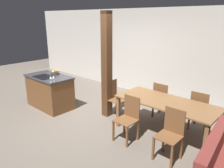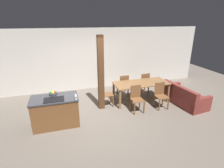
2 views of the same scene
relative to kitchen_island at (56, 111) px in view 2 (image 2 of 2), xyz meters
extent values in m
plane|color=#665B51|center=(1.30, 0.28, -0.45)|extent=(16.00, 16.00, 0.00)
cube|color=beige|center=(1.30, 2.73, 0.90)|extent=(11.20, 0.08, 2.70)
cube|color=brown|center=(0.00, 0.00, -0.02)|extent=(1.31, 0.72, 0.86)
cube|color=#38383D|center=(0.00, 0.00, 0.43)|extent=(1.35, 0.76, 0.04)
cube|color=black|center=(0.00, -0.14, 0.45)|extent=(0.56, 0.40, 0.01)
cylinder|color=#383D47|center=(-0.03, 0.23, 0.48)|extent=(0.24, 0.24, 0.05)
sphere|color=red|center=(0.03, 0.23, 0.53)|extent=(0.07, 0.07, 0.07)
sphere|color=gold|center=(-0.02, 0.28, 0.53)|extent=(0.07, 0.07, 0.07)
sphere|color=#3D8E38|center=(-0.08, 0.22, 0.53)|extent=(0.07, 0.07, 0.07)
sphere|color=yellow|center=(-0.03, 0.17, 0.53)|extent=(0.08, 0.08, 0.08)
cylinder|color=silver|center=(0.60, -0.31, 0.46)|extent=(0.06, 0.06, 0.00)
cylinder|color=silver|center=(0.60, -0.31, 0.50)|extent=(0.01, 0.01, 0.09)
cone|color=silver|center=(0.60, -0.31, 0.58)|extent=(0.06, 0.06, 0.06)
cylinder|color=silver|center=(0.60, -0.23, 0.46)|extent=(0.06, 0.06, 0.00)
cylinder|color=silver|center=(0.60, -0.23, 0.50)|extent=(0.01, 0.01, 0.09)
cone|color=silver|center=(0.60, -0.23, 0.58)|extent=(0.06, 0.06, 0.06)
cube|color=brown|center=(3.15, 0.78, 0.30)|extent=(2.09, 0.89, 0.03)
cube|color=brown|center=(2.17, 0.40, -0.09)|extent=(0.07, 0.07, 0.73)
cube|color=brown|center=(4.12, 0.40, -0.09)|extent=(0.07, 0.07, 0.73)
cube|color=brown|center=(2.17, 1.16, -0.09)|extent=(0.07, 0.07, 0.73)
cube|color=brown|center=(4.12, 1.16, -0.09)|extent=(0.07, 0.07, 0.73)
cube|color=brown|center=(2.68, 0.04, 0.00)|extent=(0.40, 0.40, 0.02)
cube|color=brown|center=(2.68, 0.23, 0.23)|extent=(0.38, 0.02, 0.46)
cube|color=brown|center=(2.50, -0.14, -0.23)|extent=(0.04, 0.04, 0.44)
cube|color=brown|center=(2.85, -0.14, -0.23)|extent=(0.04, 0.04, 0.44)
cube|color=brown|center=(2.50, 0.21, -0.23)|extent=(0.04, 0.04, 0.44)
cube|color=brown|center=(2.85, 0.21, -0.23)|extent=(0.04, 0.04, 0.44)
cube|color=brown|center=(3.61, 0.04, 0.00)|extent=(0.40, 0.40, 0.02)
cube|color=brown|center=(3.61, 0.23, 0.23)|extent=(0.38, 0.02, 0.46)
cube|color=brown|center=(3.44, -0.14, -0.23)|extent=(0.04, 0.04, 0.44)
cube|color=brown|center=(3.79, -0.14, -0.23)|extent=(0.04, 0.04, 0.44)
cube|color=brown|center=(3.44, 0.21, -0.23)|extent=(0.04, 0.04, 0.44)
cube|color=brown|center=(3.79, 0.21, -0.23)|extent=(0.04, 0.04, 0.44)
cube|color=brown|center=(2.68, 1.53, 0.00)|extent=(0.40, 0.40, 0.02)
cube|color=brown|center=(2.68, 1.34, 0.23)|extent=(0.38, 0.02, 0.46)
cube|color=brown|center=(2.85, 1.71, -0.23)|extent=(0.04, 0.04, 0.44)
cube|color=brown|center=(2.50, 1.71, -0.23)|extent=(0.04, 0.04, 0.44)
cube|color=brown|center=(2.85, 1.35, -0.23)|extent=(0.04, 0.04, 0.44)
cube|color=brown|center=(2.50, 1.35, -0.23)|extent=(0.04, 0.04, 0.44)
cube|color=brown|center=(3.61, 1.53, 0.00)|extent=(0.40, 0.40, 0.02)
cube|color=brown|center=(3.61, 1.34, 0.23)|extent=(0.38, 0.02, 0.46)
cube|color=brown|center=(3.79, 1.71, -0.23)|extent=(0.04, 0.04, 0.44)
cube|color=brown|center=(3.44, 1.71, -0.23)|extent=(0.04, 0.04, 0.44)
cube|color=brown|center=(3.79, 1.35, -0.23)|extent=(0.04, 0.04, 0.44)
cube|color=brown|center=(3.44, 1.35, -0.23)|extent=(0.04, 0.04, 0.44)
cube|color=brown|center=(1.80, 0.78, 0.00)|extent=(0.40, 0.40, 0.02)
cube|color=brown|center=(1.61, 0.78, 0.23)|extent=(0.02, 0.38, 0.46)
cube|color=brown|center=(1.98, 0.61, -0.23)|extent=(0.04, 0.04, 0.44)
cube|color=brown|center=(1.98, 0.96, -0.23)|extent=(0.04, 0.04, 0.44)
cube|color=brown|center=(1.62, 0.61, -0.23)|extent=(0.04, 0.04, 0.44)
cube|color=brown|center=(1.62, 0.96, -0.23)|extent=(0.04, 0.04, 0.44)
cube|color=maroon|center=(4.66, 0.10, -0.24)|extent=(0.98, 1.74, 0.42)
cube|color=maroon|center=(4.34, 0.06, 0.14)|extent=(0.34, 1.67, 0.34)
cube|color=maroon|center=(4.75, -0.66, -0.17)|extent=(0.81, 0.23, 0.56)
cube|color=maroon|center=(4.58, 0.86, -0.17)|extent=(0.81, 0.23, 0.56)
cube|color=#4C2D19|center=(1.55, 0.67, 0.84)|extent=(0.20, 0.20, 2.58)
camera|label=1|loc=(5.13, -3.09, 1.97)|focal=35.00mm
camera|label=2|loc=(0.30, -4.89, 2.58)|focal=28.00mm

